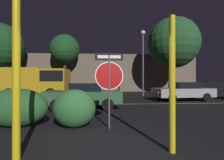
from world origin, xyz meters
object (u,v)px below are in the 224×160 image
stop_sign (109,76)px  yellow_pole_left (16,68)px  passing_car_2 (83,95)px  tree_1 (0,47)px  hedge_bush_1 (16,108)px  tree_2 (174,43)px  yellow_pole_right (172,84)px  street_lamp (143,53)px  passing_car_3 (183,91)px  hedge_bush_2 (74,108)px  delivery_truck (37,80)px  tree_0 (65,49)px

stop_sign → yellow_pole_left: bearing=-132.8°
passing_car_2 → tree_1: 16.10m
hedge_bush_1 → tree_2: 17.58m
yellow_pole_right → passing_car_2: yellow_pole_right is taller
yellow_pole_left → passing_car_2: 6.27m
yellow_pole_right → street_lamp: street_lamp is taller
yellow_pole_right → passing_car_3: size_ratio=0.65×
stop_sign → street_lamp: 11.92m
hedge_bush_1 → hedge_bush_2: hedge_bush_1 is taller
yellow_pole_right → stop_sign: bearing=122.7°
yellow_pole_left → delivery_truck: 13.55m
street_lamp → tree_1: tree_1 is taller
yellow_pole_right → tree_2: bearing=66.7°
stop_sign → tree_2: tree_2 is taller
street_lamp → tree_2: 4.86m
stop_sign → yellow_pole_right: bearing=-58.8°
hedge_bush_2 → street_lamp: 12.40m
yellow_pole_left → passing_car_3: size_ratio=0.79×
yellow_pole_left → tree_0: (-2.71, 17.90, 3.47)m
yellow_pole_right → street_lamp: 13.46m
passing_car_3 → tree_2: (1.94, 6.12, 4.95)m
yellow_pole_left → tree_2: 18.59m
delivery_truck → street_lamp: street_lamp is taller
hedge_bush_2 → delivery_truck: (-4.91, 10.61, 0.90)m
tree_0 → yellow_pole_right: bearing=-72.0°
tree_0 → tree_2: bearing=-11.4°
stop_sign → tree_1: size_ratio=0.29×
delivery_truck → hedge_bush_1: bearing=20.6°
tree_2 → tree_1: bearing=174.2°
stop_sign → hedge_bush_2: (-1.10, 0.19, -1.04)m
tree_1 → hedge_bush_2: bearing=-54.8°
yellow_pole_left → tree_0: tree_0 is taller
yellow_pole_right → delivery_truck: yellow_pole_right is taller
passing_car_2 → tree_2: 13.82m
tree_0 → tree_1: 7.23m
yellow_pole_right → passing_car_2: bearing=112.0°
passing_car_2 → tree_0: 13.03m
yellow_pole_right → hedge_bush_1: (-4.21, 2.29, -0.80)m
yellow_pole_left → passing_car_3: (7.69, 9.28, -1.05)m
tree_0 → passing_car_2: bearing=-74.1°
yellow_pole_right → hedge_bush_2: (-2.33, 2.10, -0.82)m
tree_0 → tree_1: tree_1 is taller
hedge_bush_2 → tree_2: (8.90, 13.13, 5.04)m
hedge_bush_1 → street_lamp: bearing=57.5°
passing_car_2 → delivery_truck: 8.33m
yellow_pole_left → stop_sign: bearing=48.6°
hedge_bush_1 → yellow_pole_right: bearing=-28.5°
stop_sign → passing_car_2: size_ratio=0.56×
hedge_bush_1 → passing_car_3: size_ratio=0.46×
yellow_pole_right → street_lamp: bearing=78.7°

